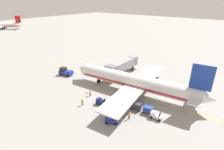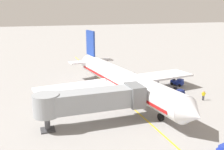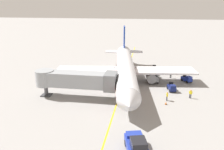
{
  "view_description": "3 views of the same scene",
  "coord_description": "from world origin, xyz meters",
  "px_view_note": "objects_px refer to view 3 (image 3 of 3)",
  "views": [
    {
      "loc": [
        -35.62,
        -19.02,
        22.95
      ],
      "look_at": [
        -2.05,
        7.42,
        4.01
      ],
      "focal_mm": 28.0,
      "sensor_mm": 36.0,
      "label": 1
    },
    {
      "loc": [
        15.55,
        41.96,
        15.35
      ],
      "look_at": [
        1.42,
        0.99,
        4.08
      ],
      "focal_mm": 41.22,
      "sensor_mm": 36.0,
      "label": 2
    },
    {
      "loc": [
        -4.69,
        46.83,
        16.58
      ],
      "look_at": [
        1.57,
        7.34,
        3.62
      ],
      "focal_mm": 35.89,
      "sensor_mm": 36.0,
      "label": 3
    }
  ],
  "objects_px": {
    "baggage_tug_lead": "(154,69)",
    "safety_cone_nose_left": "(166,103)",
    "baggage_cart_second_in_train": "(154,74)",
    "baggage_cart_third_in_train": "(152,71)",
    "ground_crew_marshaller": "(191,93)",
    "ground_crew_loader": "(167,96)",
    "jet_bridge": "(76,80)",
    "parked_airliner": "(125,69)",
    "baggage_cart_front": "(155,78)",
    "ground_crew_wing_walker": "(171,74)",
    "baggage_tug_spare": "(172,87)",
    "baggage_tug_trailing": "(187,79)",
    "pushback_tractor": "(137,146)"
  },
  "relations": [
    {
      "from": "baggage_tug_lead",
      "to": "baggage_cart_second_in_train",
      "type": "height_order",
      "value": "baggage_tug_lead"
    },
    {
      "from": "jet_bridge",
      "to": "ground_crew_wing_walker",
      "type": "relative_size",
      "value": 8.81
    },
    {
      "from": "pushback_tractor",
      "to": "baggage_cart_second_in_train",
      "type": "bearing_deg",
      "value": -95.08
    },
    {
      "from": "baggage_cart_front",
      "to": "safety_cone_nose_left",
      "type": "bearing_deg",
      "value": 98.23
    },
    {
      "from": "baggage_cart_third_in_train",
      "to": "safety_cone_nose_left",
      "type": "relative_size",
      "value": 5.01
    },
    {
      "from": "parked_airliner",
      "to": "baggage_cart_second_in_train",
      "type": "relative_size",
      "value": 12.63
    },
    {
      "from": "baggage_cart_second_in_train",
      "to": "safety_cone_nose_left",
      "type": "xyz_separation_m",
      "value": [
        -1.78,
        14.11,
        -0.66
      ]
    },
    {
      "from": "jet_bridge",
      "to": "baggage_cart_second_in_train",
      "type": "distance_m",
      "value": 19.82
    },
    {
      "from": "baggage_tug_spare",
      "to": "ground_crew_wing_walker",
      "type": "relative_size",
      "value": 1.59
    },
    {
      "from": "baggage_tug_lead",
      "to": "baggage_cart_third_in_train",
      "type": "bearing_deg",
      "value": 73.28
    },
    {
      "from": "parked_airliner",
      "to": "jet_bridge",
      "type": "relative_size",
      "value": 2.51
    },
    {
      "from": "jet_bridge",
      "to": "baggage_cart_front",
      "type": "bearing_deg",
      "value": -144.3
    },
    {
      "from": "jet_bridge",
      "to": "ground_crew_marshaller",
      "type": "height_order",
      "value": "jet_bridge"
    },
    {
      "from": "baggage_cart_second_in_train",
      "to": "ground_crew_loader",
      "type": "bearing_deg",
      "value": 99.29
    },
    {
      "from": "ground_crew_wing_walker",
      "to": "pushback_tractor",
      "type": "bearing_deg",
      "value": 77.53
    },
    {
      "from": "baggage_tug_lead",
      "to": "ground_crew_marshaller",
      "type": "distance_m",
      "value": 16.68
    },
    {
      "from": "baggage_cart_third_in_train",
      "to": "ground_crew_marshaller",
      "type": "relative_size",
      "value": 1.75
    },
    {
      "from": "baggage_cart_second_in_train",
      "to": "baggage_cart_third_in_train",
      "type": "relative_size",
      "value": 1.0
    },
    {
      "from": "baggage_tug_lead",
      "to": "ground_crew_marshaller",
      "type": "height_order",
      "value": "ground_crew_marshaller"
    },
    {
      "from": "pushback_tractor",
      "to": "baggage_cart_third_in_train",
      "type": "xyz_separation_m",
      "value": [
        -2.09,
        -30.74,
        -0.15
      ]
    },
    {
      "from": "ground_crew_wing_walker",
      "to": "ground_crew_loader",
      "type": "height_order",
      "value": "same"
    },
    {
      "from": "jet_bridge",
      "to": "safety_cone_nose_left",
      "type": "relative_size",
      "value": 25.23
    },
    {
      "from": "baggage_tug_spare",
      "to": "ground_crew_marshaller",
      "type": "xyz_separation_m",
      "value": [
        -3.01,
        3.16,
        0.24
      ]
    },
    {
      "from": "safety_cone_nose_left",
      "to": "baggage_tug_trailing",
      "type": "bearing_deg",
      "value": -112.99
    },
    {
      "from": "jet_bridge",
      "to": "ground_crew_wing_walker",
      "type": "distance_m",
      "value": 23.05
    },
    {
      "from": "ground_crew_marshaller",
      "to": "baggage_cart_front",
      "type": "bearing_deg",
      "value": -50.97
    },
    {
      "from": "baggage_tug_spare",
      "to": "baggage_cart_third_in_train",
      "type": "bearing_deg",
      "value": -70.1
    },
    {
      "from": "baggage_cart_front",
      "to": "ground_crew_marshaller",
      "type": "height_order",
      "value": "ground_crew_marshaller"
    },
    {
      "from": "baggage_tug_lead",
      "to": "safety_cone_nose_left",
      "type": "xyz_separation_m",
      "value": [
        -1.56,
        18.9,
        -0.42
      ]
    },
    {
      "from": "baggage_cart_third_in_train",
      "to": "parked_airliner",
      "type": "bearing_deg",
      "value": 50.37
    },
    {
      "from": "baggage_tug_lead",
      "to": "baggage_tug_spare",
      "type": "relative_size",
      "value": 0.96
    },
    {
      "from": "baggage_tug_lead",
      "to": "jet_bridge",
      "type": "bearing_deg",
      "value": 51.74
    },
    {
      "from": "ground_crew_wing_walker",
      "to": "ground_crew_loader",
      "type": "distance_m",
      "value": 13.12
    },
    {
      "from": "baggage_tug_spare",
      "to": "safety_cone_nose_left",
      "type": "bearing_deg",
      "value": 76.76
    },
    {
      "from": "baggage_cart_second_in_train",
      "to": "ground_crew_marshaller",
      "type": "relative_size",
      "value": 1.75
    },
    {
      "from": "baggage_cart_front",
      "to": "baggage_tug_lead",
      "type": "bearing_deg",
      "value": -90.18
    },
    {
      "from": "baggage_tug_trailing",
      "to": "safety_cone_nose_left",
      "type": "relative_size",
      "value": 4.68
    },
    {
      "from": "ground_crew_marshaller",
      "to": "safety_cone_nose_left",
      "type": "height_order",
      "value": "ground_crew_marshaller"
    },
    {
      "from": "ground_crew_wing_walker",
      "to": "baggage_cart_front",
      "type": "bearing_deg",
      "value": 45.66
    },
    {
      "from": "pushback_tractor",
      "to": "baggage_cart_front",
      "type": "relative_size",
      "value": 1.63
    },
    {
      "from": "baggage_tug_lead",
      "to": "baggage_cart_front",
      "type": "relative_size",
      "value": 0.87
    },
    {
      "from": "baggage_tug_spare",
      "to": "baggage_cart_second_in_train",
      "type": "xyz_separation_m",
      "value": [
        3.31,
        -7.57,
        0.24
      ]
    },
    {
      "from": "ground_crew_wing_walker",
      "to": "baggage_cart_second_in_train",
      "type": "bearing_deg",
      "value": 8.04
    },
    {
      "from": "ground_crew_marshaller",
      "to": "ground_crew_loader",
      "type": "bearing_deg",
      "value": 21.97
    },
    {
      "from": "pushback_tractor",
      "to": "baggage_tug_trailing",
      "type": "height_order",
      "value": "pushback_tractor"
    },
    {
      "from": "parked_airliner",
      "to": "baggage_cart_third_in_train",
      "type": "bearing_deg",
      "value": -129.63
    },
    {
      "from": "baggage_cart_front",
      "to": "pushback_tractor",
      "type": "bearing_deg",
      "value": 83.83
    },
    {
      "from": "ground_crew_loader",
      "to": "parked_airliner",
      "type": "bearing_deg",
      "value": -44.74
    },
    {
      "from": "baggage_tug_lead",
      "to": "ground_crew_wing_walker",
      "type": "xyz_separation_m",
      "value": [
        -3.6,
        4.25,
        0.24
      ]
    },
    {
      "from": "baggage_cart_second_in_train",
      "to": "baggage_tug_lead",
      "type": "bearing_deg",
      "value": -92.62
    }
  ]
}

